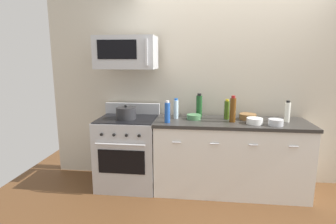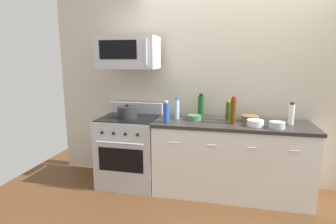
# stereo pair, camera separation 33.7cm
# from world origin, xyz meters

# --- Properties ---
(ground_plane) EXTENTS (5.97, 5.97, 0.00)m
(ground_plane) POSITION_xyz_m (0.00, 0.00, 0.00)
(ground_plane) COLOR brown
(back_wall) EXTENTS (4.98, 0.10, 2.70)m
(back_wall) POSITION_xyz_m (0.00, 0.41, 1.35)
(back_wall) COLOR beige
(back_wall) RESTS_ON ground_plane
(counter_unit) EXTENTS (1.89, 0.66, 0.92)m
(counter_unit) POSITION_xyz_m (0.00, -0.00, 0.46)
(counter_unit) COLOR white
(counter_unit) RESTS_ON ground_plane
(range_oven) EXTENTS (0.76, 0.69, 1.07)m
(range_oven) POSITION_xyz_m (-1.32, 0.00, 0.47)
(range_oven) COLOR #B7BABF
(range_oven) RESTS_ON ground_plane
(microwave) EXTENTS (0.74, 0.44, 0.40)m
(microwave) POSITION_xyz_m (-1.32, 0.05, 1.75)
(microwave) COLOR #B7BABF
(bottle_wine_amber) EXTENTS (0.07, 0.07, 0.32)m
(bottle_wine_amber) POSITION_xyz_m (0.01, -0.05, 1.07)
(bottle_wine_amber) COLOR #59330F
(bottle_wine_amber) RESTS_ON countertop_slab
(bottle_water_clear) EXTENTS (0.06, 0.06, 0.26)m
(bottle_water_clear) POSITION_xyz_m (-0.69, 0.07, 1.04)
(bottle_water_clear) COLOR silver
(bottle_water_clear) RESTS_ON countertop_slab
(bottle_soda_blue) EXTENTS (0.07, 0.07, 0.27)m
(bottle_soda_blue) POSITION_xyz_m (-0.78, -0.18, 1.05)
(bottle_soda_blue) COLOR #1E4CA5
(bottle_soda_blue) RESTS_ON countertop_slab
(bottle_wine_green) EXTENTS (0.08, 0.08, 0.31)m
(bottle_wine_green) POSITION_xyz_m (-0.40, 0.20, 1.07)
(bottle_wine_green) COLOR #19471E
(bottle_wine_green) RESTS_ON countertop_slab
(bottle_olive_oil) EXTENTS (0.07, 0.07, 0.26)m
(bottle_olive_oil) POSITION_xyz_m (-0.05, 0.10, 1.04)
(bottle_olive_oil) COLOR #385114
(bottle_olive_oil) RESTS_ON countertop_slab
(bottle_vinegar_white) EXTENTS (0.07, 0.07, 0.26)m
(bottle_vinegar_white) POSITION_xyz_m (0.66, 0.03, 1.04)
(bottle_vinegar_white) COLOR silver
(bottle_vinegar_white) RESTS_ON countertop_slab
(bowl_wooden_salad) EXTENTS (0.21, 0.21, 0.07)m
(bowl_wooden_salad) POSITION_xyz_m (0.21, 0.11, 0.96)
(bowl_wooden_salad) COLOR brown
(bowl_wooden_salad) RESTS_ON countertop_slab
(bowl_white_ceramic) EXTENTS (0.19, 0.19, 0.07)m
(bowl_white_ceramic) POSITION_xyz_m (0.26, -0.11, 0.96)
(bowl_white_ceramic) COLOR white
(bowl_white_ceramic) RESTS_ON countertop_slab
(bowl_green_glaze) EXTENTS (0.18, 0.18, 0.06)m
(bowl_green_glaze) POSITION_xyz_m (-0.46, 0.04, 0.95)
(bowl_green_glaze) COLOR #477A4C
(bowl_green_glaze) RESTS_ON countertop_slab
(bowl_steel_prep) EXTENTS (0.17, 0.17, 0.07)m
(bowl_steel_prep) POSITION_xyz_m (0.48, -0.17, 0.96)
(bowl_steel_prep) COLOR #B2B5BA
(bowl_steel_prep) RESTS_ON countertop_slab
(stockpot) EXTENTS (0.25, 0.25, 0.18)m
(stockpot) POSITION_xyz_m (-1.32, -0.05, 1.00)
(stockpot) COLOR #262628
(stockpot) RESTS_ON range_oven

